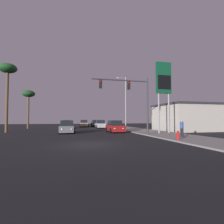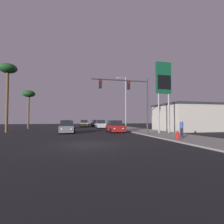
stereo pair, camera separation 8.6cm
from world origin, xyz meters
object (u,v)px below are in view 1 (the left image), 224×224
car_red (115,127)px  car_white (66,125)px  car_tan (84,124)px  pedestrian_on_sidewalk (182,127)px  gas_station_sign (164,82)px  car_black (96,124)px  street_lamp (125,100)px  palm_tree_near (8,72)px  palm_tree_mid (29,95)px  traffic_light_mast (132,94)px  fire_hydrant (178,135)px  car_grey (67,127)px  car_silver (100,124)px

car_red → car_white: 14.32m
car_tan → pedestrian_on_sidewalk: bearing=106.9°
gas_station_sign → pedestrian_on_sidewalk: (-0.93, -4.89, -5.58)m
car_black → gas_station_sign: gas_station_sign is taller
gas_station_sign → car_red: bearing=142.6°
car_black → gas_station_sign: bearing=100.7°
street_lamp → palm_tree_near: (-17.72, -1.77, 3.25)m
car_tan → palm_tree_mid: palm_tree_mid is taller
traffic_light_mast → fire_hydrant: traffic_light_mast is taller
street_lamp → gas_station_sign: 9.14m
car_grey → traffic_light_mast: bearing=144.3°
car_red → gas_station_sign: (5.36, -4.09, 5.86)m
car_silver → car_black: bearing=-88.4°
palm_tree_mid → car_grey: bearing=-59.3°
car_black → palm_tree_mid: bearing=21.6°
car_silver → pedestrian_on_sidewalk: size_ratio=2.60×
traffic_light_mast → pedestrian_on_sidewalk: 6.37m
car_silver → pedestrian_on_sidewalk: pedestrian_on_sidewalk is taller
fire_hydrant → car_red: bearing=103.3°
car_silver → gas_station_sign: 18.10m
car_tan → car_grey: size_ratio=1.00×
car_red → car_white: bearing=-62.1°
car_white → car_tan: bearing=-123.6°
car_tan → street_lamp: bearing=114.3°
car_red → palm_tree_near: 16.81m
gas_station_sign → car_grey: bearing=160.5°
car_silver → car_white: same height
car_tan → car_red: (2.88, -19.10, 0.00)m
palm_tree_mid → fire_hydrant: bearing=-55.0°
fire_hydrant → palm_tree_near: 23.54m
gas_station_sign → palm_tree_mid: (-19.48, 16.93, -0.14)m
car_grey → car_silver: size_ratio=1.00×
pedestrian_on_sidewalk → palm_tree_mid: bearing=130.4°
gas_station_sign → palm_tree_near: bearing=161.0°
car_red → traffic_light_mast: 6.68m
car_grey → traffic_light_mast: traffic_light_mast is taller
street_lamp → car_black: bearing=101.6°
car_tan → palm_tree_near: (-11.84, -16.27, 7.60)m
car_tan → gas_station_sign: bearing=111.8°
car_grey → pedestrian_on_sidewalk: size_ratio=2.59×
car_tan → traffic_light_mast: traffic_light_mast is taller
car_grey → car_red: bearing=-179.7°
car_grey → car_black: same height
traffic_light_mast → palm_tree_mid: 23.52m
car_white → fire_hydrant: (9.49, -23.58, -0.27)m
car_grey → palm_tree_mid: (-7.55, 12.70, 5.72)m
car_red → traffic_light_mast: size_ratio=0.66×
pedestrian_on_sidewalk → car_red: bearing=116.3°
car_red → car_silver: 12.18m
car_black → car_white: 9.53m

